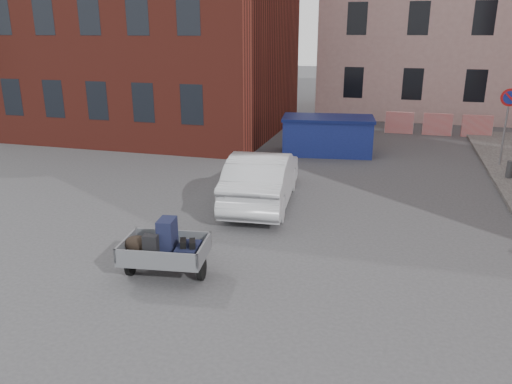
% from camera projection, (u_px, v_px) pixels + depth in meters
% --- Properties ---
extents(ground, '(120.00, 120.00, 0.00)m').
position_uv_depth(ground, '(267.00, 261.00, 10.50)').
color(ground, '#38383A').
rests_on(ground, ground).
extents(far_building, '(6.00, 6.00, 8.00)m').
position_uv_depth(far_building, '(69.00, 40.00, 34.60)').
color(far_building, maroon).
rests_on(far_building, ground).
extents(no_parking_sign, '(0.60, 0.09, 2.65)m').
position_uv_depth(no_parking_sign, '(508.00, 111.00, 17.00)').
color(no_parking_sign, gray).
rests_on(no_parking_sign, sidewalk).
extents(barriers, '(4.70, 0.18, 1.00)m').
position_uv_depth(barriers, '(437.00, 124.00, 22.98)').
color(barriers, red).
rests_on(barriers, ground).
extents(trailer, '(1.73, 1.90, 1.20)m').
position_uv_depth(trailer, '(164.00, 249.00, 9.66)').
color(trailer, black).
rests_on(trailer, ground).
extents(dumpster, '(3.70, 2.26, 1.46)m').
position_uv_depth(dumpster, '(327.00, 135.00, 19.43)').
color(dumpster, navy).
rests_on(dumpster, ground).
extents(silver_car, '(2.04, 4.66, 1.49)m').
position_uv_depth(silver_car, '(262.00, 178.00, 13.80)').
color(silver_car, '#ACAEB3').
rests_on(silver_car, ground).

